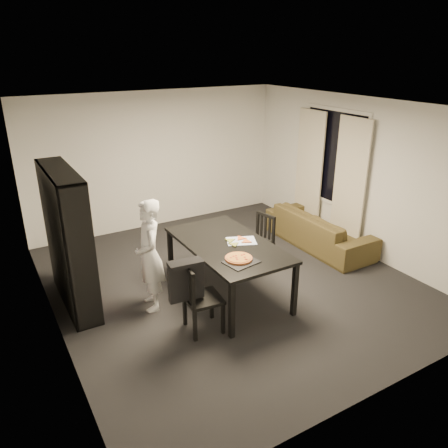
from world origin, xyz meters
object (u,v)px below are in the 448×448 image
baking_tray (241,262)px  chair_right (261,237)px  chair_left (196,294)px  person (150,256)px  sofa (319,229)px  dining_table (228,248)px  pepperoni_pizza (239,258)px  bookshelf (68,239)px

baking_tray → chair_right: bearing=45.5°
chair_left → person: person is taller
chair_right → sofa: bearing=84.7°
dining_table → chair_right: 1.04m
baking_tray → pepperoni_pizza: 0.08m
chair_left → baking_tray: chair_left is taller
chair_left → chair_right: (1.68, 1.05, -0.02)m
bookshelf → pepperoni_pizza: bookshelf is taller
chair_left → sofa: size_ratio=0.44×
dining_table → chair_right: chair_right is taller
dining_table → baking_tray: bearing=-104.3°
bookshelf → baking_tray: bearing=-39.5°
chair_right → baking_tray: 1.53m
bookshelf → person: size_ratio=1.24×
bookshelf → pepperoni_pizza: (1.79, -1.40, -0.12)m
dining_table → chair_left: (-0.78, -0.58, -0.20)m
chair_left → pepperoni_pizza: size_ratio=2.64×
person → pepperoni_pizza: size_ratio=4.39×
chair_left → sofa: bearing=-62.4°
chair_left → chair_right: chair_left is taller
pepperoni_pizza → chair_right: bearing=43.6°
bookshelf → chair_right: 2.89m
dining_table → chair_left: size_ratio=2.08×
baking_tray → sofa: size_ratio=0.19×
dining_table → person: person is taller
chair_right → pepperoni_pizza: 1.48m
dining_table → pepperoni_pizza: 0.54m
bookshelf → pepperoni_pizza: size_ratio=5.43×
bookshelf → baking_tray: 2.31m
baking_tray → chair_left: bearing=178.9°
person → sofa: size_ratio=0.73×
chair_left → baking_tray: 0.69m
baking_tray → pepperoni_pizza: size_ratio=1.14×
chair_right → pepperoni_pizza: bearing=-57.6°
dining_table → pepperoni_pizza: pepperoni_pizza is taller
bookshelf → chair_left: (1.15, -1.46, -0.42)m
person → pepperoni_pizza: (0.91, -0.75, 0.06)m
chair_right → person: (-1.95, -0.24, 0.27)m
pepperoni_pizza → sofa: 2.71m
person → sofa: person is taller
person → baking_tray: size_ratio=3.84×
chair_right → pepperoni_pizza: (-1.04, -0.99, 0.32)m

